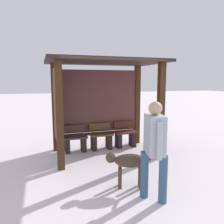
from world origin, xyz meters
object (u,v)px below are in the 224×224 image
at_px(bus_shelter, 98,89).
at_px(dog, 128,163).
at_px(bench_center_inside, 101,139).
at_px(person_walking, 154,143).
at_px(bench_left_inside, 75,141).
at_px(bench_right_inside, 125,136).

distance_m(bus_shelter, dog, 2.57).
height_order(bench_center_inside, person_walking, person_walking).
relative_size(bus_shelter, dog, 3.42).
height_order(bench_left_inside, bench_center_inside, bench_center_inside).
bearing_deg(dog, person_walking, -66.59).
height_order(bench_center_inside, dog, bench_center_inside).
distance_m(bench_left_inside, person_walking, 3.16).
bearing_deg(person_walking, bench_right_inside, 77.12).
bearing_deg(bench_right_inside, person_walking, -102.88).
distance_m(bench_right_inside, person_walking, 3.12).
distance_m(bus_shelter, bench_center_inside, 1.47).
xyz_separation_m(bench_left_inside, bench_center_inside, (0.76, -0.00, 0.01)).
height_order(person_walking, dog, person_walking).
distance_m(bench_left_inside, bench_right_inside, 1.52).
height_order(bus_shelter, bench_left_inside, bus_shelter).
xyz_separation_m(bench_right_inside, person_walking, (-0.68, -2.97, 0.67)).
bearing_deg(dog, bench_left_inside, 104.00).
xyz_separation_m(bus_shelter, dog, (-0.03, -2.23, -1.28)).
distance_m(bench_right_inside, dog, 2.59).
distance_m(bench_center_inside, dog, 2.43).
xyz_separation_m(bench_right_inside, dog, (-0.92, -2.42, 0.17)).
distance_m(bench_center_inside, bench_right_inside, 0.76).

